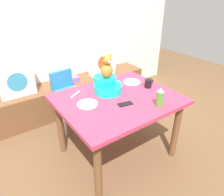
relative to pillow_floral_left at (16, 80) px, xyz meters
The scene contains 16 objects.
ground_plane 1.57m from the pillow_floral_left, 59.58° to the right, with size 8.00×8.00×0.00m, color brown.
back_wall 0.99m from the pillow_floral_left, 22.09° to the left, with size 4.40×0.10×2.60m, color silver.
window_bench 0.85m from the pillow_floral_left, ahead, with size 2.60×0.44×0.46m, color brown.
pillow_floral_left is the anchor object (origin of this frame).
pillow_floral_right 1.32m from the pillow_floral_left, ahead, with size 0.44×0.15×0.44m.
book_stack 0.79m from the pillow_floral_left, ahead, with size 0.20×0.14×0.06m, color #785BC0.
dining_table 1.42m from the pillow_floral_left, 59.58° to the right, with size 1.18×0.98×0.74m.
highchair 0.67m from the pillow_floral_left, 39.45° to the right, with size 0.35×0.47×0.79m.
infant_seat_teal 1.27m from the pillow_floral_left, 55.83° to the right, with size 0.30×0.33×0.16m.
teddy_bear 1.30m from the pillow_floral_left, 55.84° to the right, with size 0.13×0.12×0.25m.
ketchup_bottle 1.84m from the pillow_floral_left, 59.28° to the right, with size 0.07×0.07×0.18m.
coffee_mug 1.68m from the pillow_floral_left, 46.98° to the right, with size 0.12×0.08×0.09m.
dinner_plate_near 1.24m from the pillow_floral_left, 71.35° to the right, with size 0.20×0.20×0.01m, color white.
dinner_plate_far 1.48m from the pillow_floral_left, 43.33° to the right, with size 0.20×0.20×0.01m, color white.
cell_phone 1.54m from the pillow_floral_left, 63.20° to the right, with size 0.07×0.14×0.01m, color black.
table_fork 0.99m from the pillow_floral_left, 66.22° to the right, with size 0.02×0.17×0.01m, color silver.
Camera 1 is at (-1.12, -1.48, 1.74)m, focal length 33.11 mm.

